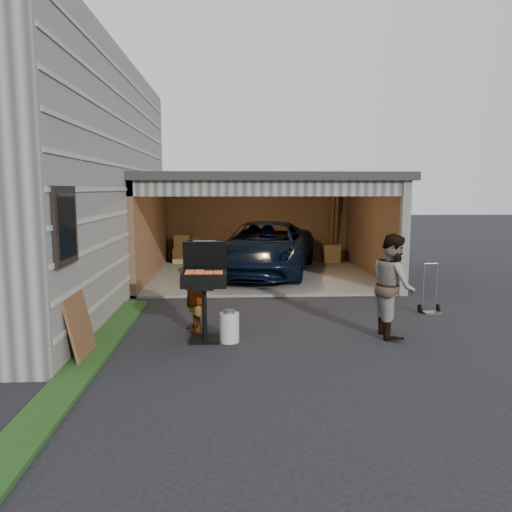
% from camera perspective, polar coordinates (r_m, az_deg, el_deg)
% --- Properties ---
extents(ground, '(80.00, 80.00, 0.00)m').
position_cam_1_polar(ground, '(8.27, -1.73, -9.98)').
color(ground, black).
rests_on(ground, ground).
extents(groundcover_strip, '(0.50, 8.00, 0.06)m').
position_cam_1_polar(groundcover_strip, '(7.61, -19.15, -11.76)').
color(groundcover_strip, '#193814').
rests_on(groundcover_strip, ground).
extents(garage, '(6.80, 6.30, 2.90)m').
position_cam_1_polar(garage, '(14.71, 0.74, 5.19)').
color(garage, '#605E59').
rests_on(garage, ground).
extents(minivan, '(3.67, 5.81, 1.49)m').
position_cam_1_polar(minivan, '(14.54, 1.03, 0.72)').
color(minivan, black).
rests_on(minivan, ground).
extents(woman, '(0.60, 0.72, 1.67)m').
position_cam_1_polar(woman, '(8.87, -7.07, -3.24)').
color(woman, silver).
rests_on(woman, ground).
extents(man, '(0.68, 0.87, 1.76)m').
position_cam_1_polar(man, '(8.81, 15.39, -3.24)').
color(man, '#3F1D19').
rests_on(man, ground).
extents(bbq_grill, '(0.73, 0.64, 1.63)m').
position_cam_1_polar(bbq_grill, '(8.28, -5.95, -3.04)').
color(bbq_grill, black).
rests_on(bbq_grill, ground).
extents(propane_tank, '(0.37, 0.37, 0.49)m').
position_cam_1_polar(propane_tank, '(8.31, -3.07, -8.16)').
color(propane_tank, silver).
rests_on(propane_tank, ground).
extents(plywood_panel, '(0.25, 0.89, 0.98)m').
position_cam_1_polar(plywood_panel, '(7.91, -19.49, -7.56)').
color(plywood_panel, '#56361D').
rests_on(plywood_panel, ground).
extents(hand_truck, '(0.44, 0.35, 1.03)m').
position_cam_1_polar(hand_truck, '(10.80, 19.29, -5.11)').
color(hand_truck, slate).
rests_on(hand_truck, ground).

